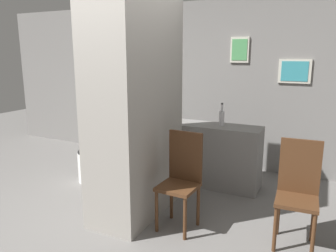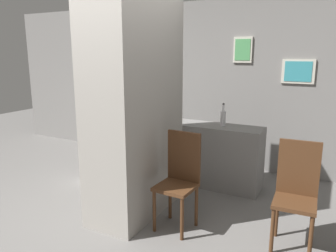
% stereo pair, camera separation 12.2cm
% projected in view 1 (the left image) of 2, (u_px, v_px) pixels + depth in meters
% --- Properties ---
extents(ground_plane, '(14.00, 14.00, 0.00)m').
position_uv_depth(ground_plane, '(101.00, 233.00, 3.35)').
color(ground_plane, slate).
extents(wall_back, '(8.00, 0.09, 2.60)m').
position_uv_depth(wall_back, '(197.00, 84.00, 5.37)').
color(wall_back, gray).
rests_on(wall_back, ground_plane).
extents(pillar_center, '(0.62, 1.21, 2.60)m').
position_uv_depth(pillar_center, '(135.00, 100.00, 3.56)').
color(pillar_center, gray).
rests_on(pillar_center, ground_plane).
extents(counter_shelf, '(1.28, 0.44, 0.85)m').
position_uv_depth(counter_shelf, '(213.00, 155.00, 4.50)').
color(counter_shelf, gray).
rests_on(counter_shelf, ground_plane).
extents(toilet, '(0.37, 0.53, 0.79)m').
position_uv_depth(toilet, '(94.00, 157.00, 4.72)').
color(toilet, white).
rests_on(toilet, ground_plane).
extents(chair_near_pillar, '(0.39, 0.39, 1.01)m').
position_uv_depth(chair_near_pillar, '(181.00, 177.00, 3.39)').
color(chair_near_pillar, '#4C2D19').
rests_on(chair_near_pillar, ground_plane).
extents(chair_by_doorway, '(0.39, 0.39, 1.01)m').
position_uv_depth(chair_by_doorway, '(298.00, 189.00, 3.08)').
color(chair_by_doorway, '#4C2D19').
rests_on(chair_by_doorway, ground_plane).
extents(bicycle, '(1.63, 0.42, 0.78)m').
position_uv_depth(bicycle, '(142.00, 151.00, 4.89)').
color(bicycle, black).
rests_on(bicycle, ground_plane).
extents(bottle_tall, '(0.07, 0.07, 0.31)m').
position_uv_depth(bottle_tall, '(222.00, 117.00, 4.36)').
color(bottle_tall, silver).
rests_on(bottle_tall, counter_shelf).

